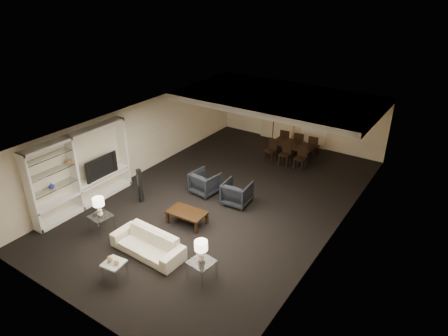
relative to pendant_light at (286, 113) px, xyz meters
name	(u,v)px	position (x,y,z in m)	size (l,w,h in m)	color
floor	(224,199)	(-0.30, -3.50, -1.92)	(11.00, 11.00, 0.00)	black
ceiling	(224,124)	(-0.30, -3.50, 0.58)	(7.00, 11.00, 0.02)	silver
wall_back	(299,114)	(-0.30, 2.00, -0.67)	(7.00, 0.02, 2.50)	beige
wall_front	(70,264)	(-0.30, -9.00, -0.67)	(7.00, 0.02, 2.50)	beige
wall_left	(139,139)	(-3.80, -3.50, -0.67)	(0.02, 11.00, 2.50)	beige
wall_right	(337,196)	(3.20, -3.50, -0.67)	(0.02, 11.00, 2.50)	beige
ceiling_soffit	(279,98)	(-0.30, 0.00, 0.48)	(7.00, 4.00, 0.20)	silver
curtains	(278,112)	(-1.20, 1.92, -0.72)	(1.50, 0.12, 2.40)	beige
door	(315,122)	(0.40, 1.97, -0.87)	(0.90, 0.05, 2.10)	silver
painting	(352,117)	(1.80, 1.96, -0.37)	(0.95, 0.04, 0.65)	#142D38
media_unit	(82,171)	(-3.61, -6.10, -0.74)	(0.38, 3.40, 2.35)	white
pendant_light	(286,113)	(0.00, 0.00, 0.00)	(0.52, 0.52, 0.24)	#D8591E
sofa	(148,244)	(-0.44, -6.78, -1.63)	(1.97, 0.77, 0.58)	beige
coffee_table	(187,217)	(-0.44, -5.18, -1.73)	(1.08, 0.63, 0.39)	black
armchair_left	(205,183)	(-1.04, -3.48, -1.55)	(0.78, 0.81, 0.73)	black
armchair_right	(237,193)	(0.16, -3.48, -1.55)	(0.78, 0.81, 0.73)	black
side_table_left	(102,224)	(-2.14, -6.78, -1.67)	(0.54, 0.54, 0.50)	silver
side_table_right	(202,270)	(1.26, -6.78, -1.67)	(0.54, 0.54, 0.50)	silver
table_lamp_left	(99,207)	(-2.14, -6.78, -1.14)	(0.31, 0.31, 0.56)	beige
table_lamp_right	(201,252)	(1.26, -6.78, -1.14)	(0.31, 0.31, 0.56)	beige
marble_table	(115,270)	(-0.44, -7.88, -1.69)	(0.45, 0.45, 0.45)	silver
gold_gourd_a	(110,259)	(-0.54, -7.88, -1.40)	(0.14, 0.14, 0.14)	tan
gold_gourd_b	(116,262)	(-0.34, -7.88, -1.41)	(0.13, 0.13, 0.13)	tan
television	(99,166)	(-3.58, -5.49, -0.83)	(0.15, 1.17, 0.67)	black
vase_blue	(51,186)	(-3.61, -7.12, -0.77)	(0.17, 0.17, 0.18)	navy
vase_amber	(69,160)	(-3.61, -6.43, -0.28)	(0.15, 0.15, 0.16)	#B1713B
floor_speaker	(140,186)	(-2.38, -5.02, -1.36)	(0.12, 0.12, 1.11)	black
dining_table	(292,151)	(0.18, 0.47, -1.63)	(1.63, 0.91, 0.57)	black
chair_nl	(270,150)	(-0.42, -0.18, -1.49)	(0.40, 0.40, 0.85)	black
chair_nm	(285,154)	(0.18, -0.18, -1.49)	(0.40, 0.40, 0.85)	black
chair_nr	(300,158)	(0.78, -0.18, -1.49)	(0.40, 0.40, 0.85)	black
chair_fl	(286,139)	(-0.42, 1.12, -1.49)	(0.40, 0.40, 0.85)	black
chair_fm	(300,142)	(0.18, 1.12, -1.49)	(0.40, 0.40, 0.85)	black
chair_fr	(314,146)	(0.78, 1.12, -1.49)	(0.40, 0.40, 0.85)	black
floor_lamp	(273,128)	(-0.96, 1.04, -1.10)	(0.24, 0.24, 1.64)	black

